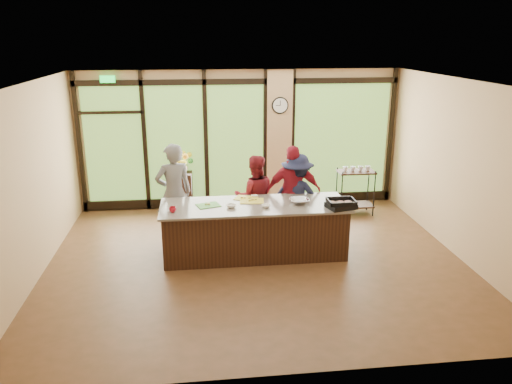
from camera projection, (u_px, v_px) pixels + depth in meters
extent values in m
plane|color=#4C331B|center=(257.00, 261.00, 8.51)|extent=(7.00, 7.00, 0.00)
plane|color=silver|center=(257.00, 82.00, 7.61)|extent=(7.00, 7.00, 0.00)
plane|color=tan|center=(240.00, 140.00, 10.90)|extent=(7.00, 0.00, 7.00)
plane|color=tan|center=(31.00, 184.00, 7.67)|extent=(0.00, 6.00, 6.00)
plane|color=tan|center=(461.00, 170.00, 8.45)|extent=(0.00, 6.00, 6.00)
cube|color=tan|center=(279.00, 139.00, 10.94)|extent=(0.55, 0.12, 3.00)
cube|color=black|center=(240.00, 82.00, 10.48)|extent=(6.90, 0.08, 0.12)
cube|color=black|center=(241.00, 200.00, 11.27)|extent=(6.90, 0.08, 0.20)
cube|color=#19D83F|center=(108.00, 79.00, 10.10)|extent=(0.30, 0.04, 0.14)
cube|color=#426D26|center=(114.00, 145.00, 10.58)|extent=(1.20, 0.02, 2.50)
cube|color=#426D26|center=(176.00, 144.00, 10.73)|extent=(1.20, 0.02, 2.50)
cube|color=#426D26|center=(236.00, 142.00, 10.88)|extent=(1.20, 0.02, 2.50)
cube|color=#426D26|center=(341.00, 140.00, 11.14)|extent=(2.10, 0.02, 2.50)
cube|color=black|center=(79.00, 144.00, 10.47)|extent=(0.08, 0.08, 3.00)
cube|color=black|center=(145.00, 142.00, 10.62)|extent=(0.08, 0.08, 3.00)
cube|color=black|center=(206.00, 141.00, 10.77)|extent=(0.08, 0.08, 3.00)
cube|color=black|center=(265.00, 140.00, 10.91)|extent=(0.08, 0.08, 3.00)
cube|color=black|center=(292.00, 139.00, 10.98)|extent=(0.08, 0.08, 3.00)
cube|color=black|center=(391.00, 137.00, 11.23)|extent=(0.08, 0.08, 3.00)
cube|color=black|center=(254.00, 231.00, 8.66)|extent=(3.10, 1.00, 0.88)
cube|color=gray|center=(254.00, 206.00, 8.52)|extent=(3.20, 1.10, 0.04)
cylinder|color=black|center=(280.00, 105.00, 10.65)|extent=(0.36, 0.04, 0.36)
cylinder|color=silver|center=(280.00, 105.00, 10.63)|extent=(0.31, 0.01, 0.31)
cube|color=black|center=(280.00, 103.00, 10.61)|extent=(0.01, 0.00, 0.11)
cube|color=black|center=(278.00, 106.00, 10.62)|extent=(0.09, 0.00, 0.01)
imported|color=slate|center=(174.00, 193.00, 9.11)|extent=(0.77, 0.61, 1.86)
imported|color=maroon|center=(255.00, 197.00, 9.34)|extent=(0.78, 0.62, 1.59)
imported|color=maroon|center=(293.00, 193.00, 9.26)|extent=(1.06, 0.48, 1.78)
imported|color=#181B36|center=(297.00, 196.00, 9.30)|extent=(1.19, 0.92, 1.62)
cube|color=black|center=(341.00, 206.00, 8.34)|extent=(0.53, 0.46, 0.08)
imported|color=silver|center=(299.00, 201.00, 8.57)|extent=(0.34, 0.34, 0.08)
cube|color=#499937|center=(208.00, 205.00, 8.46)|extent=(0.45, 0.39, 0.01)
cube|color=gold|center=(246.00, 198.00, 8.83)|extent=(0.46, 0.41, 0.01)
cube|color=gold|center=(252.00, 201.00, 8.68)|extent=(0.44, 0.35, 0.01)
imported|color=white|center=(231.00, 206.00, 8.36)|extent=(0.19, 0.19, 0.05)
imported|color=white|center=(266.00, 206.00, 8.38)|extent=(0.18, 0.18, 0.05)
imported|color=white|center=(254.00, 196.00, 8.92)|extent=(0.14, 0.14, 0.03)
imported|color=#AB1121|center=(173.00, 210.00, 8.14)|extent=(0.13, 0.13, 0.09)
cube|color=black|center=(183.00, 192.00, 10.84)|extent=(0.45, 0.45, 0.85)
imported|color=olive|center=(181.00, 166.00, 10.67)|extent=(0.29, 0.29, 0.29)
cube|color=black|center=(354.00, 205.00, 10.72)|extent=(0.78, 0.45, 0.03)
cube|color=black|center=(356.00, 172.00, 10.50)|extent=(0.78, 0.45, 0.03)
cylinder|color=black|center=(342.00, 195.00, 10.40)|extent=(0.03, 0.03, 0.99)
cylinder|color=black|center=(374.00, 194.00, 10.48)|extent=(0.03, 0.03, 0.99)
cylinder|color=black|center=(336.00, 189.00, 10.78)|extent=(0.03, 0.03, 0.99)
cylinder|color=black|center=(368.00, 188.00, 10.86)|extent=(0.03, 0.03, 0.99)
imported|color=silver|center=(345.00, 169.00, 10.45)|extent=(0.11, 0.11, 0.10)
imported|color=silver|center=(353.00, 169.00, 10.47)|extent=(0.11, 0.11, 0.10)
imported|color=silver|center=(361.00, 168.00, 10.49)|extent=(0.11, 0.11, 0.10)
imported|color=silver|center=(368.00, 168.00, 10.50)|extent=(0.11, 0.11, 0.10)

